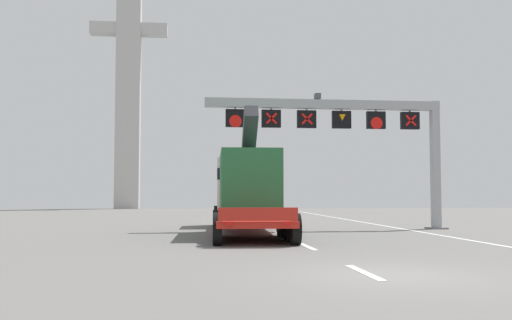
{
  "coord_description": "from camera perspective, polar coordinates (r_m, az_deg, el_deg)",
  "views": [
    {
      "loc": [
        -4.39,
        -12.56,
        1.8
      ],
      "look_at": [
        -1.32,
        14.73,
        3.36
      ],
      "focal_mm": 41.03,
      "sensor_mm": 36.0,
      "label": 1
    }
  ],
  "objects": [
    {
      "name": "overhead_lane_gantry",
      "position": [
        29.69,
        9.2,
        3.53
      ],
      "size": [
        12.14,
        0.9,
        6.76
      ],
      "color": "#9EA0A5",
      "rests_on": "ground"
    },
    {
      "name": "heavy_haul_truck_red",
      "position": [
        27.64,
        -1.07,
        -2.86
      ],
      "size": [
        3.5,
        14.14,
        5.3
      ],
      "color": "red",
      "rests_on": "ground"
    },
    {
      "name": "ground",
      "position": [
        13.42,
        12.97,
        -10.87
      ],
      "size": [
        112.0,
        112.0,
        0.0
      ],
      "primitive_type": "plane",
      "color": "slate"
    },
    {
      "name": "edge_line_right",
      "position": [
        26.8,
        16.99,
        -6.95
      ],
      "size": [
        0.2,
        63.0,
        0.01
      ],
      "primitive_type": "cube",
      "color": "silver",
      "rests_on": "ground"
    },
    {
      "name": "lane_markings",
      "position": [
        45.38,
        -1.46,
        -5.51
      ],
      "size": [
        0.2,
        79.82,
        0.01
      ],
      "color": "silver",
      "rests_on": "ground"
    },
    {
      "name": "bridge_pylon_distant",
      "position": [
        71.65,
        -12.3,
        9.47
      ],
      "size": [
        9.0,
        2.0,
        34.17
      ],
      "color": "#B7B7B2",
      "rests_on": "ground"
    }
  ]
}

